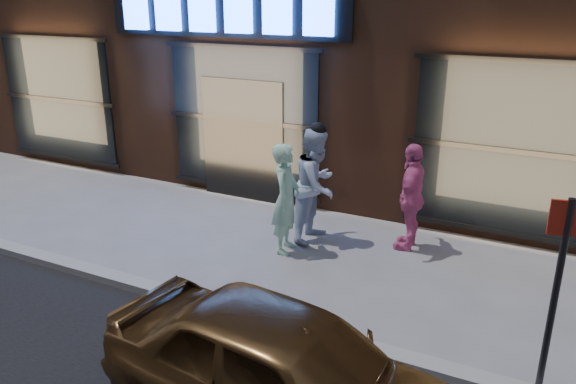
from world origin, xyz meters
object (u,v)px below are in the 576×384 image
at_px(man_cap, 317,185).
at_px(sign_post, 557,283).
at_px(passerby, 411,197).
at_px(gold_sedan, 289,375).
at_px(man_bowtie, 286,199).

relative_size(man_cap, sign_post, 0.88).
xyz_separation_m(passerby, sign_post, (2.17, -2.97, 0.45)).
distance_m(passerby, gold_sedan, 4.58).
height_order(passerby, gold_sedan, passerby).
height_order(man_bowtie, man_cap, man_cap).
bearing_deg(passerby, man_cap, -77.97).
height_order(passerby, sign_post, sign_post).
bearing_deg(passerby, man_bowtie, -61.50).
relative_size(man_bowtie, sign_post, 0.81).
xyz_separation_m(man_cap, gold_sedan, (1.58, -4.22, -0.31)).
bearing_deg(man_cap, sign_post, -122.02).
height_order(man_bowtie, passerby, man_bowtie).
bearing_deg(man_cap, man_bowtie, 162.72).
relative_size(man_bowtie, gold_sedan, 0.47).
bearing_deg(man_bowtie, sign_post, -128.42).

